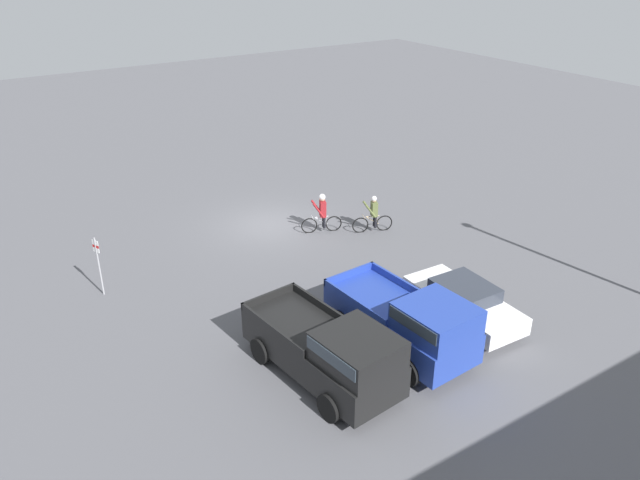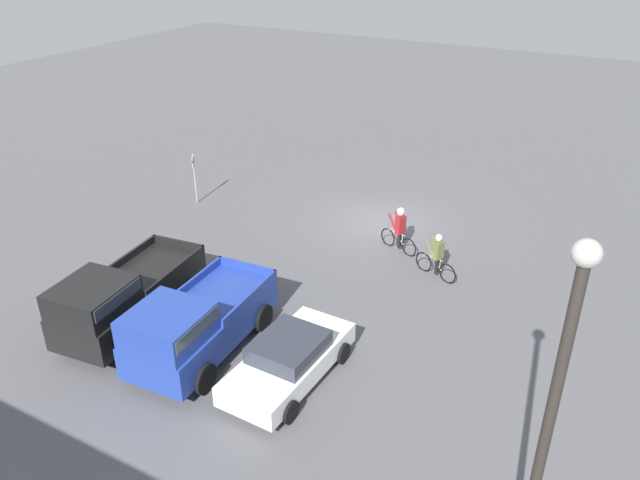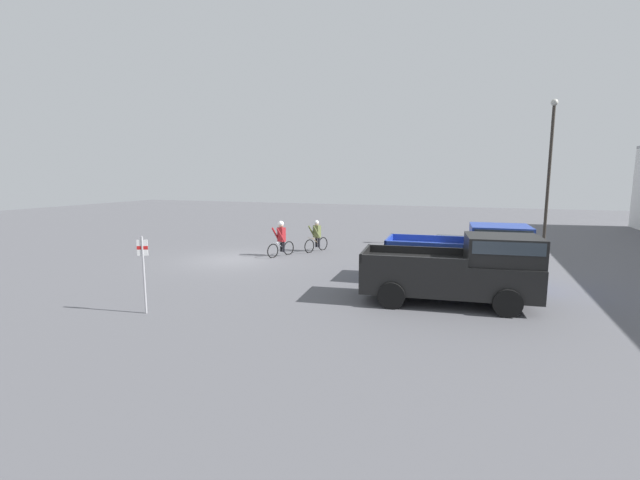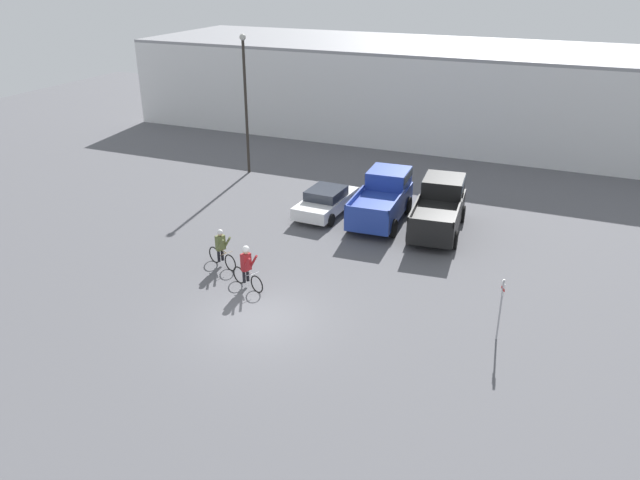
{
  "view_description": "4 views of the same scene",
  "coord_description": "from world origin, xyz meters",
  "views": [
    {
      "loc": [
        11.77,
        22.23,
        11.5
      ],
      "look_at": [
        0.31,
        4.55,
        1.2
      ],
      "focal_mm": 35.0,
      "sensor_mm": 36.0,
      "label": 1
    },
    {
      "loc": [
        -8.85,
        21.29,
        11.13
      ],
      "look_at": [
        0.31,
        4.55,
        1.2
      ],
      "focal_mm": 35.0,
      "sensor_mm": 36.0,
      "label": 2
    },
    {
      "loc": [
        17.23,
        10.74,
        3.9
      ],
      "look_at": [
        0.31,
        4.55,
        1.2
      ],
      "focal_mm": 24.0,
      "sensor_mm": 36.0,
      "label": 3
    },
    {
      "loc": [
        9.48,
        -16.47,
        11.55
      ],
      "look_at": [
        0.31,
        4.55,
        1.2
      ],
      "focal_mm": 35.0,
      "sensor_mm": 36.0,
      "label": 4
    }
  ],
  "objects": [
    {
      "name": "ground_plane",
      "position": [
        0.0,
        0.0,
        0.0
      ],
      "size": [
        80.0,
        80.0,
        0.0
      ],
      "primitive_type": "plane",
      "color": "#56565B"
    },
    {
      "name": "sedan_0",
      "position": [
        -1.77,
        10.06,
        0.66
      ],
      "size": [
        2.06,
        4.28,
        1.3
      ],
      "color": "white",
      "rests_on": "ground_plane"
    },
    {
      "name": "pickup_truck_0",
      "position": [
        1.0,
        10.52,
        1.13
      ],
      "size": [
        2.51,
        5.06,
        2.17
      ],
      "color": "#233D9E",
      "rests_on": "ground_plane"
    },
    {
      "name": "pickup_truck_1",
      "position": [
        3.79,
        10.43,
        1.12
      ],
      "size": [
        2.61,
        5.34,
        2.16
      ],
      "color": "black",
      "rests_on": "ground_plane"
    },
    {
      "name": "cyclist_0",
      "position": [
        -1.55,
        1.83,
        0.91
      ],
      "size": [
        1.68,
        0.71,
        1.77
      ],
      "color": "black",
      "rests_on": "ground_plane"
    },
    {
      "name": "cyclist_1",
      "position": [
        -3.41,
        3.0,
        0.81
      ],
      "size": [
        1.69,
        0.71,
        1.66
      ],
      "color": "black",
      "rests_on": "ground_plane"
    },
    {
      "name": "fire_lane_sign",
      "position": [
        7.84,
        1.99,
        1.35
      ],
      "size": [
        0.14,
        0.28,
        2.23
      ],
      "color": "#9E9EA3",
      "rests_on": "ground_plane"
    },
    {
      "name": "lamppost",
      "position": [
        -8.53,
        14.28,
        4.54
      ],
      "size": [
        0.36,
        0.36,
        7.86
      ],
      "color": "#2D2823",
      "rests_on": "ground_plane"
    }
  ]
}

